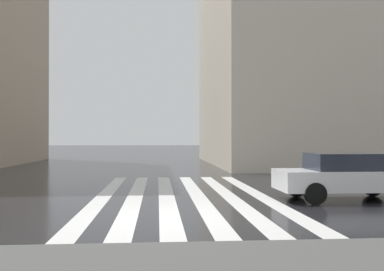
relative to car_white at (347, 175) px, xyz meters
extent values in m
plane|color=black|center=(-2.50, 5.52, -0.76)|extent=(220.00, 220.00, 0.00)
cube|color=silver|center=(1.50, 2.40, -0.75)|extent=(13.00, 0.50, 0.01)
cube|color=silver|center=(1.50, 3.40, -0.75)|extent=(13.00, 0.50, 0.01)
cube|color=silver|center=(1.50, 4.40, -0.75)|extent=(13.00, 0.50, 0.01)
cube|color=silver|center=(1.50, 5.40, -0.75)|extent=(13.00, 0.50, 0.01)
cube|color=silver|center=(1.50, 6.40, -0.75)|extent=(13.00, 0.50, 0.01)
cube|color=silver|center=(1.50, 7.40, -0.75)|extent=(13.00, 0.50, 0.01)
cube|color=beige|center=(18.83, -8.61, 7.05)|extent=(17.66, 20.82, 15.60)
cube|color=silver|center=(0.00, 0.04, -0.15)|extent=(1.75, 4.10, 0.60)
cube|color=#232833|center=(0.00, -0.11, 0.40)|extent=(1.54, 2.46, 0.50)
cylinder|color=black|center=(-0.82, 1.29, -0.45)|extent=(0.20, 0.62, 0.62)
cylinder|color=black|center=(0.83, 1.29, -0.45)|extent=(0.20, 0.62, 0.62)
cylinder|color=black|center=(0.83, -1.21, -0.45)|extent=(0.20, 0.62, 0.62)
camera|label=1|loc=(-12.65, 5.69, 1.09)|focal=40.66mm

